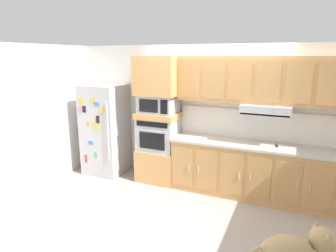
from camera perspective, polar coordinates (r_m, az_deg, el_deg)
name	(u,v)px	position (r m, az deg, el deg)	size (l,w,h in m)	color
ground_plane	(193,207)	(4.73, 4.86, -15.54)	(9.60, 9.60, 0.00)	#9E9389
back_kitchen_wall	(214,116)	(5.31, 9.05, 2.01)	(6.20, 0.12, 2.50)	silver
side_panel_left	(50,114)	(5.78, -22.14, 2.11)	(0.12, 7.10, 2.50)	silver
refrigerator	(105,129)	(5.89, -12.21, -0.67)	(0.76, 0.73, 1.76)	#ADADB2
oven_base_cabinet	(159,164)	(5.56, -1.74, -7.51)	(0.74, 0.62, 0.60)	tan
built_in_oven	(159,134)	(5.37, -1.80, -1.53)	(0.70, 0.62, 0.60)	#A8AAAF
appliance_mid_shelf	(159,115)	(5.29, -1.81, 2.13)	(0.74, 0.62, 0.10)	tan
microwave	(159,104)	(5.25, -1.84, 4.37)	(0.64, 0.54, 0.32)	#A8AAAF
appliance_upper_cabinet	(159,76)	(5.20, -1.87, 9.83)	(0.74, 0.62, 0.68)	tan
lower_cabinet_run	(261,173)	(5.04, 17.77, -8.74)	(2.95, 0.63, 0.88)	tan
countertop_slab	(263,146)	(4.90, 18.16, -3.73)	(2.99, 0.64, 0.04)	#BCB2A3
backsplash_panel	(266,126)	(5.11, 18.73, 0.07)	(2.99, 0.02, 0.50)	silver
upper_cabinet_with_hood	(269,82)	(4.83, 19.19, 8.12)	(2.95, 0.48, 0.88)	tan
screwdriver	(277,146)	(4.86, 20.66, -3.62)	(0.15, 0.14, 0.03)	black
dog	(295,251)	(3.31, 23.59, -21.56)	(0.91, 0.64, 0.70)	tan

